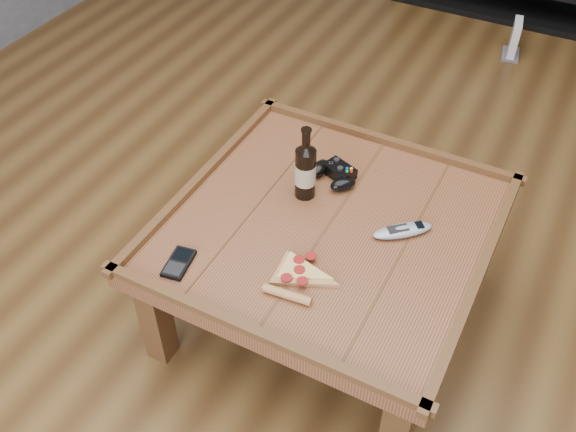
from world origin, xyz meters
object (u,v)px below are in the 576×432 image
at_px(game_controller, 335,174).
at_px(pizza_slice, 298,275).
at_px(remote_control, 403,230).
at_px(beer_bottle, 305,169).
at_px(smartphone, 179,263).
at_px(coffee_table, 328,237).
at_px(game_console, 514,40).

bearing_deg(game_controller, pizza_slice, -57.60).
height_order(pizza_slice, remote_control, remote_control).
bearing_deg(beer_bottle, pizza_slice, -66.85).
bearing_deg(smartphone, game_controller, 57.04).
relative_size(coffee_table, pizza_slice, 3.74).
relative_size(coffee_table, game_console, 4.83).
bearing_deg(beer_bottle, game_console, 81.87).
relative_size(remote_control, game_console, 0.89).
xyz_separation_m(pizza_slice, smartphone, (-0.34, -0.12, -0.00)).
height_order(beer_bottle, smartphone, beer_bottle).
relative_size(beer_bottle, game_console, 1.26).
xyz_separation_m(coffee_table, game_controller, (-0.08, 0.21, 0.08)).
bearing_deg(remote_control, coffee_table, -114.81).
bearing_deg(coffee_table, smartphone, -131.53).
bearing_deg(game_controller, game_console, 104.27).
height_order(coffee_table, game_controller, game_controller).
xyz_separation_m(coffee_table, smartphone, (-0.33, -0.37, 0.07)).
bearing_deg(game_controller, smartphone, -92.02).
relative_size(game_controller, smartphone, 1.37).
relative_size(beer_bottle, remote_control, 1.43).
xyz_separation_m(coffee_table, remote_control, (0.22, 0.07, 0.07)).
relative_size(coffee_table, smartphone, 7.85).
bearing_deg(beer_bottle, coffee_table, -34.49).
bearing_deg(beer_bottle, remote_control, -4.02).
relative_size(smartphone, remote_control, 0.70).
height_order(coffee_table, game_console, coffee_table).
distance_m(coffee_table, game_console, 2.20).
bearing_deg(coffee_table, remote_control, 16.63).
distance_m(smartphone, remote_control, 0.70).
height_order(coffee_table, remote_control, remote_control).
xyz_separation_m(smartphone, game_console, (0.49, 2.54, -0.36)).
height_order(pizza_slice, game_console, pizza_slice).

